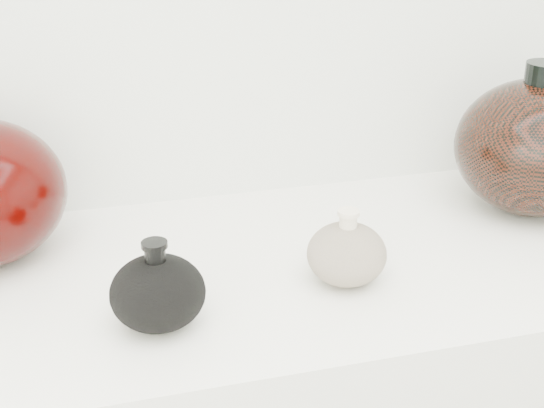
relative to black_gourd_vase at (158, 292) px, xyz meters
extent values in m
cube|color=silver|center=(0.19, 0.11, -0.06)|extent=(1.20, 0.50, 0.03)
ellipsoid|color=black|center=(0.00, 0.00, 0.00)|extent=(0.15, 0.15, 0.09)
cylinder|color=black|center=(0.00, 0.00, 0.05)|extent=(0.03, 0.03, 0.03)
cylinder|color=black|center=(0.00, 0.00, 0.06)|extent=(0.04, 0.04, 0.01)
ellipsoid|color=beige|center=(0.25, 0.04, 0.00)|extent=(0.13, 0.13, 0.08)
cylinder|color=beige|center=(0.25, 0.04, 0.04)|extent=(0.03, 0.03, 0.02)
cylinder|color=beige|center=(0.25, 0.04, 0.06)|extent=(0.04, 0.04, 0.01)
ellipsoid|color=black|center=(0.61, 0.18, 0.06)|extent=(0.31, 0.31, 0.21)
camera|label=1|loc=(-0.07, -0.78, 0.46)|focal=50.00mm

